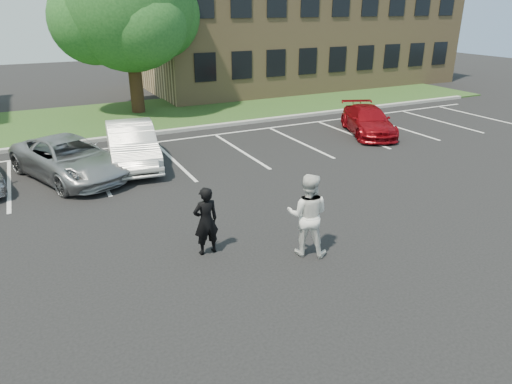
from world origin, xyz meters
TOP-DOWN VIEW (x-y plane):
  - ground_plane at (0.00, 0.00)m, footprint 90.00×90.00m
  - curb at (0.00, 12.00)m, footprint 40.00×0.30m
  - grass_strip at (0.00, 16.00)m, footprint 44.00×8.00m
  - stall_lines at (1.40, 8.95)m, footprint 34.00×5.36m
  - office_building at (14.00, 21.99)m, footprint 22.40×10.40m
  - tree at (0.85, 16.91)m, footprint 7.80×7.20m
  - man_black_suit at (-1.38, 0.84)m, footprint 0.63×0.43m
  - man_white_shirt at (0.71, -0.22)m, footprint 1.23×1.19m
  - car_silver_minivan at (-3.65, 7.72)m, footprint 3.93×5.42m
  - car_white_sedan at (-1.45, 8.20)m, footprint 2.17×4.81m
  - car_red_compact at (9.08, 7.73)m, footprint 3.17×4.55m

SIDE VIEW (x-z plane):
  - ground_plane at x=0.00m, z-range 0.00..0.00m
  - stall_lines at x=1.40m, z-range 0.00..0.01m
  - grass_strip at x=0.00m, z-range 0.00..0.08m
  - curb at x=0.00m, z-range 0.00..0.15m
  - car_red_compact at x=9.08m, z-range 0.00..1.22m
  - car_silver_minivan at x=-3.65m, z-range 0.00..1.37m
  - car_white_sedan at x=-1.45m, z-range 0.00..1.53m
  - man_black_suit at x=-1.38m, z-range 0.00..1.67m
  - man_white_shirt at x=0.71m, z-range 0.00..1.99m
  - office_building at x=14.00m, z-range 0.01..8.31m
  - tree at x=0.85m, z-range 0.95..9.75m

